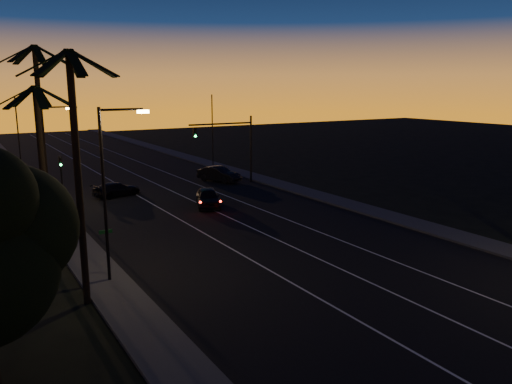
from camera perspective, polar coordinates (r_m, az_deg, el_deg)
road at (r=40.04m, az=-4.91°, el=-2.48°), size 20.00×170.00×0.01m
sidewalk_left at (r=36.63m, az=-20.83°, el=-4.49°), size 2.40×170.00×0.16m
sidewalk_right at (r=45.96m, az=7.67°, el=-0.56°), size 2.40×170.00×0.16m
lane_stripe_left at (r=38.84m, az=-8.88°, el=-3.02°), size 0.12×160.00×0.01m
lane_stripe_mid at (r=40.25m, az=-4.28°, el=-2.37°), size 0.12×160.00×0.01m
lane_stripe_right at (r=41.91m, az=-0.02°, el=-1.76°), size 0.12×160.00×0.01m
palm_near at (r=23.39m, az=-19.86°, el=4.16°), size 4.25×4.16×11.53m
palm_mid at (r=29.27m, az=-23.33°, el=3.71°), size 4.25×4.16×10.03m
palm_far at (r=35.19m, az=-23.35°, el=7.17°), size 4.25×4.16×12.53m
streetlight_left_near at (r=26.01m, az=-16.41°, el=1.20°), size 2.55×0.26×9.00m
streetlight_left_far at (r=43.52m, az=-22.66°, el=4.58°), size 2.55×0.26×8.50m
street_sign at (r=27.81m, az=-16.71°, el=-5.94°), size 0.70×0.06×2.60m
signal_mast at (r=51.20m, az=-2.87°, el=6.14°), size 7.10×0.41×7.00m
signal_post at (r=45.94m, az=-21.38°, el=2.28°), size 0.28×0.37×4.20m
far_pole_left at (r=60.32m, az=-25.50°, el=5.61°), size 0.14×0.14×9.00m
far_pole_right at (r=63.61m, az=-5.00°, el=6.99°), size 0.14×0.14×9.00m
lead_car at (r=42.27m, az=-5.52°, el=-0.61°), size 3.54×5.42×1.57m
right_car at (r=53.34m, az=-4.27°, el=2.06°), size 3.48×5.16×1.61m
cross_car at (r=47.82m, az=-15.64°, el=0.31°), size 4.83×2.95×1.31m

